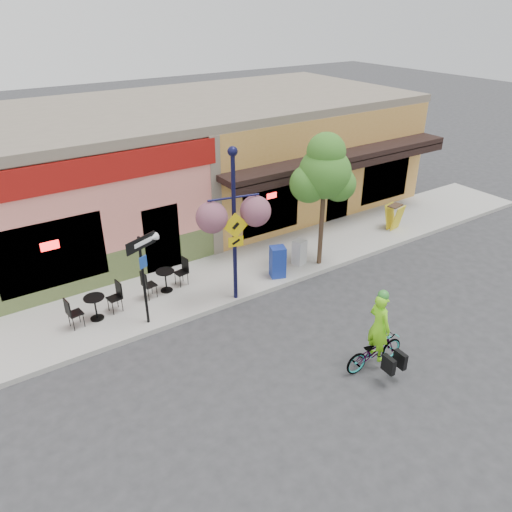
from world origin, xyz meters
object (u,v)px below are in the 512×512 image
(one_way_sign, at_px, (144,281))
(newspaper_box_grey, at_px, (299,252))
(street_tree, at_px, (323,201))
(building, at_px, (187,160))
(newspaper_box_blue, at_px, (278,262))
(cyclist_rider, at_px, (378,335))
(bicycle, at_px, (374,351))
(lamp_post, at_px, (234,227))

(one_way_sign, xyz_separation_m, newspaper_box_grey, (5.47, 0.38, -0.86))
(street_tree, bearing_deg, building, 102.20)
(building, xyz_separation_m, newspaper_box_blue, (-0.24, -6.51, -1.60))
(cyclist_rider, bearing_deg, newspaper_box_blue, -2.16)
(bicycle, relative_size, street_tree, 0.38)
(cyclist_rider, distance_m, newspaper_box_grey, 5.16)
(cyclist_rider, distance_m, lamp_post, 4.74)
(one_way_sign, height_order, newspaper_box_grey, one_way_sign)
(newspaper_box_grey, bearing_deg, cyclist_rider, -123.44)
(building, distance_m, cyclist_rider, 11.25)
(building, bearing_deg, one_way_sign, -125.04)
(newspaper_box_grey, bearing_deg, street_tree, -46.88)
(building, relative_size, street_tree, 4.15)
(bicycle, height_order, newspaper_box_grey, newspaper_box_grey)
(lamp_post, xyz_separation_m, newspaper_box_blue, (1.76, 0.34, -1.74))
(one_way_sign, distance_m, newspaper_box_grey, 5.55)
(bicycle, xyz_separation_m, cyclist_rider, (0.05, 0.00, 0.43))
(building, height_order, newspaper_box_grey, building)
(building, relative_size, newspaper_box_grey, 21.70)
(newspaper_box_blue, distance_m, newspaper_box_grey, 1.13)
(lamp_post, bearing_deg, building, 86.47)
(cyclist_rider, bearing_deg, street_tree, -21.41)
(newspaper_box_blue, xyz_separation_m, street_tree, (1.66, -0.05, 1.69))
(building, bearing_deg, street_tree, -77.80)
(bicycle, distance_m, newspaper_box_blue, 4.66)
(bicycle, distance_m, lamp_post, 4.88)
(cyclist_rider, height_order, newspaper_box_grey, cyclist_rider)
(one_way_sign, bearing_deg, bicycle, -72.07)
(lamp_post, height_order, one_way_sign, lamp_post)
(bicycle, bearing_deg, one_way_sign, 43.93)
(building, distance_m, newspaper_box_blue, 6.71)
(cyclist_rider, height_order, one_way_sign, one_way_sign)
(bicycle, relative_size, newspaper_box_blue, 1.66)
(building, relative_size, cyclist_rider, 10.42)
(building, xyz_separation_m, bicycle, (-0.74, -11.14, -1.81))
(one_way_sign, bearing_deg, newspaper_box_grey, -18.67)
(bicycle, xyz_separation_m, lamp_post, (-1.26, 4.29, 1.96))
(cyclist_rider, height_order, newspaper_box_blue, cyclist_rider)
(cyclist_rider, height_order, street_tree, street_tree)
(bicycle, bearing_deg, newspaper_box_grey, -14.47)
(lamp_post, distance_m, one_way_sign, 2.81)
(lamp_post, height_order, newspaper_box_grey, lamp_post)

